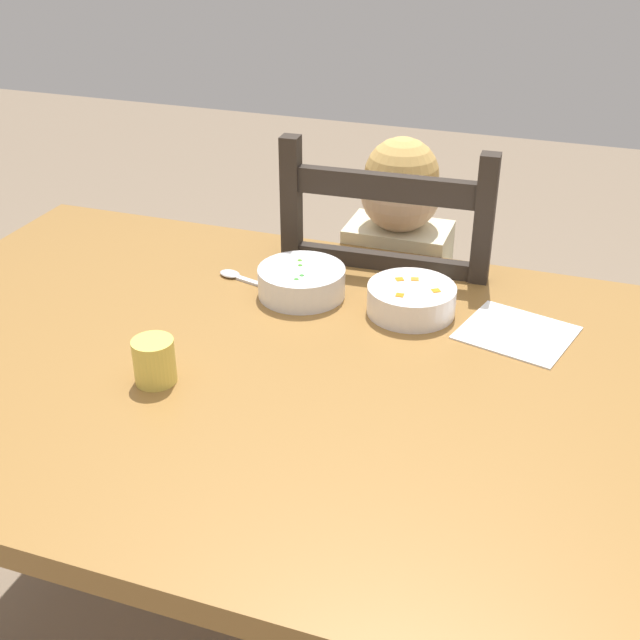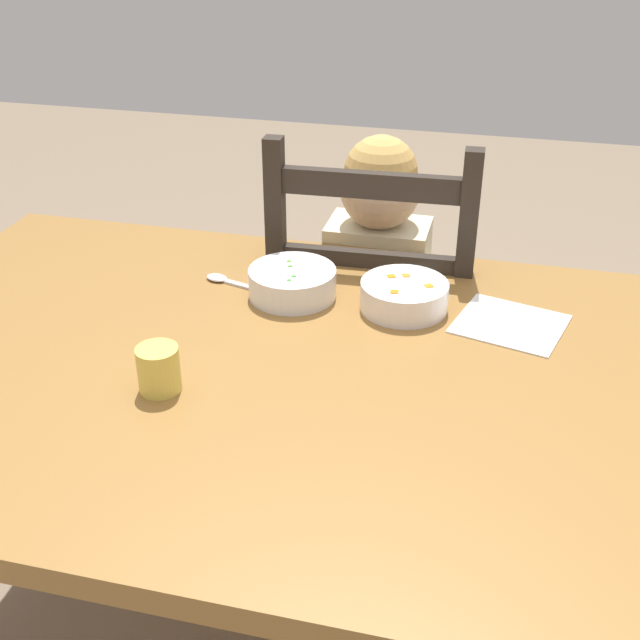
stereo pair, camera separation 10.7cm
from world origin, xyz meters
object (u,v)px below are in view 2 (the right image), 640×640
Objects in this scene: child_figure at (374,286)px; spoon at (225,280)px; dining_chair at (373,350)px; bowl_of_carrots at (404,295)px; bowl_of_peas at (292,282)px; drinking_cup at (159,369)px; dining_table at (303,414)px.

child_figure reaches higher than spoon.
spoon is at bearing -132.41° from child_figure.
bowl_of_carrots is (0.10, -0.30, 0.31)m from dining_chair.
child_figure is at bearing 70.25° from bowl_of_peas.
spoon is (-0.25, -0.27, 0.28)m from dining_chair.
drinking_cup reaches higher than bowl_of_carrots.
child_figure is (-0.00, -0.01, 0.17)m from dining_chair.
bowl_of_carrots is 0.48m from drinking_cup.
child_figure is 7.14× the size of spoon.
spoon is at bearing -132.13° from dining_chair.
bowl_of_peas is 0.37m from drinking_cup.
dining_table is 0.29m from bowl_of_carrots.
child_figure is at bearing 47.59° from spoon.
dining_table is 9.90× the size of bowl_of_carrots.
drinking_cup is at bearing -85.67° from spoon.
dining_chair reaches higher than bowl_of_carrots.
spoon is 0.37m from drinking_cup.
child_figure is at bearing 87.68° from dining_table.
spoon reaches higher than dining_table.
child_figure reaches higher than drinking_cup.
drinking_cup is (-0.32, -0.35, 0.01)m from bowl_of_carrots.
drinking_cup is at bearing -150.05° from dining_table.
bowl_of_carrots is at bearing -70.25° from child_figure.
dining_chair is 13.91× the size of drinking_cup.
child_figure is 0.69m from drinking_cup.
bowl_of_peas is at bearing 109.42° from dining_table.
bowl_of_peas reaches higher than dining_table.
bowl_of_carrots is (0.21, 0.00, -0.00)m from bowl_of_peas.
bowl_of_peas is at bearing -9.08° from spoon.
bowl_of_carrots is at bearing -3.67° from spoon.
dining_chair is 0.47m from spoon.
bowl_of_carrots is 1.16× the size of spoon.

